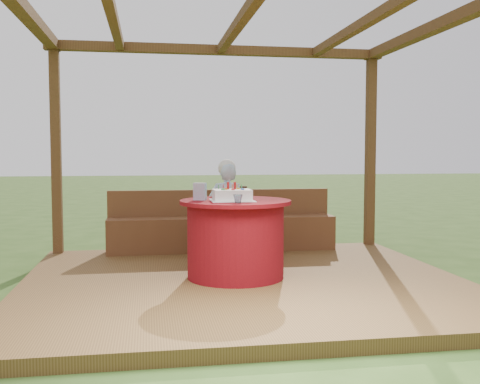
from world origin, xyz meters
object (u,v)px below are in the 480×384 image
gift_bag (200,192)px  birthday_cake (232,195)px  bench (222,230)px  elderly_woman (227,210)px  drinking_glass (238,199)px  chair (231,217)px  table (235,238)px

gift_bag → birthday_cake: bearing=0.6°
bench → birthday_cake: bearing=-94.1°
elderly_woman → gift_bag: (-0.40, -0.83, 0.28)m
birthday_cake → drinking_glass: birthday_cake is taller
elderly_woman → bench: bearing=86.8°
bench → chair: bearing=-79.2°
bench → gift_bag: bearing=-105.4°
bench → table: size_ratio=2.61×
elderly_woman → birthday_cake: (-0.08, -0.95, 0.25)m
table → drinking_glass: 0.58m
table → gift_bag: gift_bag is taller
bench → elderly_woman: elderly_woman is taller
drinking_glass → elderly_woman: bearing=86.9°
table → elderly_woman: bearing=87.8°
birthday_cake → gift_bag: birthday_cake is taller
chair → birthday_cake: bearing=-97.8°
table → elderly_woman: (0.03, 0.88, 0.21)m
elderly_woman → drinking_glass: elderly_woman is taller
bench → chair: 0.41m
chair → drinking_glass: (-0.18, -1.67, 0.37)m
table → birthday_cake: size_ratio=2.62×
chair → gift_bag: size_ratio=4.89×
bench → drinking_glass: 2.10m
drinking_glass → birthday_cake: bearing=92.5°
elderly_woman → drinking_glass: 1.27m
table → chair: (0.14, 1.30, 0.07)m
gift_bag → drinking_glass: 0.53m
drinking_glass → table: bearing=84.7°
elderly_woman → drinking_glass: bearing=-93.1°
elderly_woman → gift_bag: elderly_woman is taller
table → elderly_woman: elderly_woman is taller
elderly_woman → gift_bag: size_ratio=6.87×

